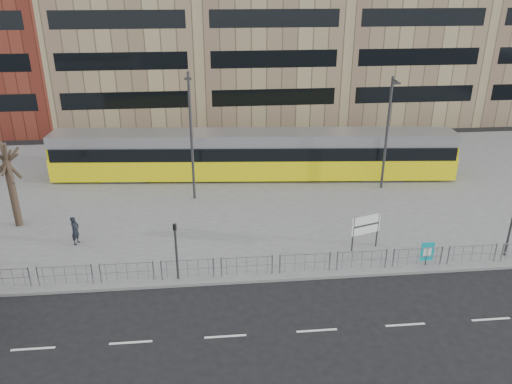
{
  "coord_description": "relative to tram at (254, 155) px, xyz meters",
  "views": [
    {
      "loc": [
        -2.37,
        -21.27,
        14.19
      ],
      "look_at": [
        0.31,
        6.0,
        2.39
      ],
      "focal_mm": 35.0,
      "sensor_mm": 36.0,
      "label": 1
    }
  ],
  "objects": [
    {
      "name": "bare_tree",
      "position": [
        -15.15,
        -6.72,
        3.75
      ],
      "size": [
        4.27,
        4.27,
        7.49
      ],
      "color": "#2F1F1A",
      "rests_on": "plaza"
    },
    {
      "name": "station_sign",
      "position": [
        5.13,
        -11.69,
        -0.34
      ],
      "size": [
        1.73,
        0.62,
        2.07
      ],
      "rotation": [
        0.0,
        0.0,
        0.31
      ],
      "color": "#2D2D30",
      "rests_on": "plaza"
    },
    {
      "name": "lamp_post_west",
      "position": [
        -4.45,
        -3.72,
        2.93
      ],
      "size": [
        0.45,
        1.04,
        8.66
      ],
      "color": "#2D2D30",
      "rests_on": "plaza"
    },
    {
      "name": "traffic_light_west",
      "position": [
        -5.13,
        -13.69,
        0.2
      ],
      "size": [
        0.22,
        0.24,
        3.1
      ],
      "rotation": [
        0.0,
        0.0,
        -0.31
      ],
      "color": "#2D2D30",
      "rests_on": "plaza"
    },
    {
      "name": "lamp_post_east",
      "position": [
        9.03,
        -3.13,
        2.61
      ],
      "size": [
        0.45,
        1.04,
        8.02
      ],
      "color": "#2D2D30",
      "rests_on": "plaza"
    },
    {
      "name": "plaza",
      "position": [
        -0.93,
        -2.19,
        -1.85
      ],
      "size": [
        64.0,
        24.0,
        0.15
      ],
      "primitive_type": "cube",
      "color": "slate",
      "rests_on": "ground"
    },
    {
      "name": "pedestrian",
      "position": [
        -11.07,
        -9.46,
        -0.93
      ],
      "size": [
        0.59,
        0.71,
        1.69
      ],
      "primitive_type": "imported",
      "rotation": [
        0.0,
        0.0,
        1.23
      ],
      "color": "black",
      "rests_on": "plaza"
    },
    {
      "name": "ad_panel",
      "position": [
        7.89,
        -13.64,
        -0.99
      ],
      "size": [
        0.72,
        0.09,
        1.34
      ],
      "rotation": [
        0.0,
        0.0,
        0.04
      ],
      "color": "#2D2D30",
      "rests_on": "plaza"
    },
    {
      "name": "tram",
      "position": [
        0.0,
        0.0,
        0.0
      ],
      "size": [
        30.17,
        5.36,
        3.54
      ],
      "rotation": [
        0.0,
        0.0,
        -0.08
      ],
      "color": "#FFF10D",
      "rests_on": "plaza"
    },
    {
      "name": "pedestrian_barrier",
      "position": [
        1.07,
        -13.69,
        -0.94
      ],
      "size": [
        32.07,
        0.07,
        1.1
      ],
      "color": "gray",
      "rests_on": "plaza"
    },
    {
      "name": "traffic_light_east",
      "position": [
        12.64,
        -13.09,
        0.2
      ],
      "size": [
        0.19,
        0.22,
        3.1
      ],
      "rotation": [
        0.0,
        0.0,
        0.12
      ],
      "color": "#2D2D30",
      "rests_on": "plaza"
    },
    {
      "name": "road_markings",
      "position": [
        0.07,
        -18.19,
        -1.92
      ],
      "size": [
        62.0,
        0.12,
        0.01
      ],
      "primitive_type": "cube",
      "color": "white",
      "rests_on": "ground"
    },
    {
      "name": "ground",
      "position": [
        -0.93,
        -14.19,
        -1.93
      ],
      "size": [
        120.0,
        120.0,
        0.0
      ],
      "primitive_type": "plane",
      "color": "black",
      "rests_on": "ground"
    },
    {
      "name": "kerb",
      "position": [
        -0.93,
        -14.14,
        -1.85
      ],
      "size": [
        64.0,
        0.25,
        0.17
      ],
      "primitive_type": "cube",
      "color": "gray",
      "rests_on": "ground"
    }
  ]
}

